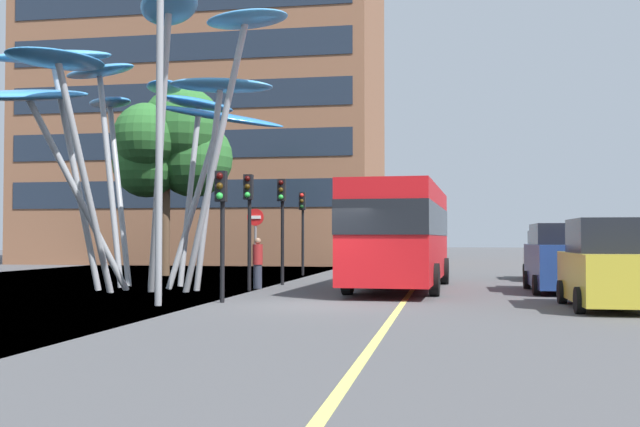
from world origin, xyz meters
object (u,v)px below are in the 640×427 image
(traffic_light_kerb_far, at_px, (249,207))
(car_parked_far, at_px, (553,257))
(car_parked_mid, at_px, (561,260))
(traffic_light_kerb_near, at_px, (221,207))
(no_entry_sign, at_px, (255,235))
(traffic_light_island_mid, at_px, (282,208))
(traffic_light_opposite, at_px, (302,215))
(leaf_sculpture, at_px, (139,92))
(pedestrian, at_px, (258,263))
(red_bus, at_px, (400,230))
(car_parked_near, at_px, (609,267))
(street_lamp, at_px, (172,98))

(traffic_light_kerb_far, height_order, car_parked_far, traffic_light_kerb_far)
(traffic_light_kerb_far, bearing_deg, car_parked_mid, 6.30)
(traffic_light_kerb_near, relative_size, no_entry_sign, 1.26)
(traffic_light_kerb_far, xyz_separation_m, traffic_light_island_mid, (0.41, 3.00, 0.06))
(no_entry_sign, bearing_deg, car_parked_mid, -6.40)
(traffic_light_kerb_near, bearing_deg, car_parked_far, 51.51)
(traffic_light_opposite, bearing_deg, leaf_sculpture, -108.88)
(traffic_light_kerb_far, bearing_deg, traffic_light_opposite, 91.22)
(car_parked_far, relative_size, pedestrian, 2.46)
(red_bus, xyz_separation_m, no_entry_sign, (-5.12, 0.69, -0.15))
(leaf_sculpture, relative_size, traffic_light_opposite, 2.91)
(car_parked_mid, relative_size, car_parked_far, 1.07)
(pedestrian, bearing_deg, no_entry_sign, 108.35)
(traffic_light_kerb_near, height_order, car_parked_near, traffic_light_kerb_near)
(car_parked_mid, relative_size, street_lamp, 0.54)
(car_parked_far, height_order, street_lamp, street_lamp)
(red_bus, distance_m, street_lamp, 9.36)
(car_parked_mid, bearing_deg, traffic_light_island_mid, 168.41)
(street_lamp, bearing_deg, car_parked_mid, 32.54)
(leaf_sculpture, xyz_separation_m, car_parked_mid, (13.48, 1.26, -5.49))
(car_parked_far, height_order, no_entry_sign, no_entry_sign)
(traffic_light_opposite, relative_size, car_parked_mid, 0.84)
(traffic_light_kerb_near, relative_size, traffic_light_kerb_far, 0.92)
(leaf_sculpture, distance_m, no_entry_sign, 6.24)
(leaf_sculpture, height_order, traffic_light_kerb_near, leaf_sculpture)
(car_parked_near, height_order, no_entry_sign, no_entry_sign)
(car_parked_far, bearing_deg, pedestrian, -146.07)
(pedestrian, bearing_deg, traffic_light_kerb_far, -91.13)
(red_bus, bearing_deg, car_parked_mid, -5.13)
(traffic_light_kerb_near, bearing_deg, car_parked_near, 0.00)
(car_parked_near, bearing_deg, car_parked_mid, 93.24)
(traffic_light_kerb_near, xyz_separation_m, car_parked_far, (9.99, 12.57, -1.56))
(red_bus, xyz_separation_m, street_lamp, (-5.27, -7.02, 3.25))
(street_lamp, bearing_deg, car_parked_far, 51.06)
(traffic_light_opposite, distance_m, car_parked_far, 11.00)
(traffic_light_kerb_far, bearing_deg, pedestrian, 88.87)
(street_lamp, bearing_deg, traffic_light_kerb_far, 84.70)
(traffic_light_kerb_near, height_order, no_entry_sign, traffic_light_kerb_near)
(street_lamp, xyz_separation_m, pedestrian, (0.53, 6.56, -4.35))
(street_lamp, bearing_deg, no_entry_sign, 88.87)
(traffic_light_kerb_far, relative_size, traffic_light_island_mid, 0.98)
(red_bus, height_order, no_entry_sign, red_bus)
(leaf_sculpture, height_order, pedestrian, leaf_sculpture)
(traffic_light_kerb_far, xyz_separation_m, traffic_light_opposite, (-0.21, 10.00, 0.02))
(traffic_light_kerb_near, height_order, traffic_light_kerb_far, traffic_light_kerb_far)
(traffic_light_kerb_far, xyz_separation_m, car_parked_mid, (9.78, 1.08, -1.69))
(leaf_sculpture, relative_size, traffic_light_kerb_near, 3.18)
(car_parked_mid, xyz_separation_m, no_entry_sign, (-10.14, 1.14, 0.79))
(traffic_light_kerb_near, xyz_separation_m, traffic_light_island_mid, (-0.07, 7.46, 0.26))
(no_entry_sign, bearing_deg, red_bus, -7.65)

